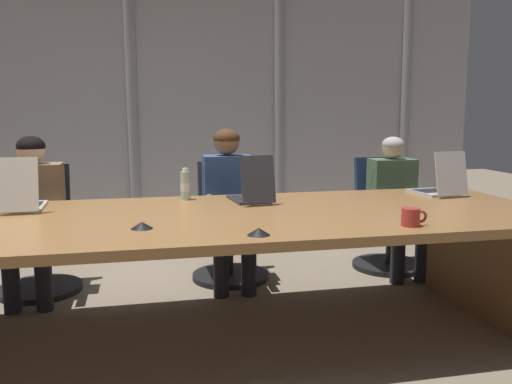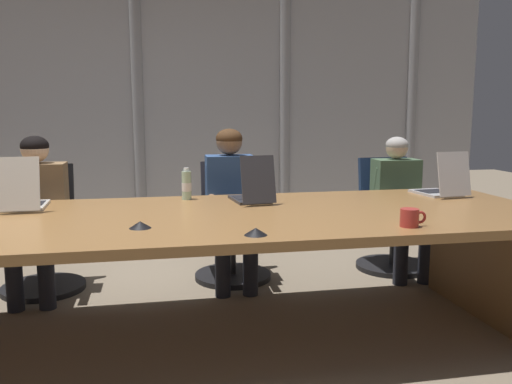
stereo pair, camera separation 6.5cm
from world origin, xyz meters
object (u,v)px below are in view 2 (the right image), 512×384
Objects in this scene: person_center at (231,197)px; laptop_right_mid at (441,187)px; person_left_mid at (36,207)px; conference_mic_left_side at (256,231)px; laptop_left_mid at (23,199)px; coffee_mug_near at (410,218)px; water_bottle_primary at (187,185)px; office_chair_right_mid at (391,227)px; conference_mic_middle at (140,225)px; office_chair_left_mid at (42,243)px; laptop_center at (252,193)px; office_chair_center at (232,235)px; person_right_mid at (400,198)px.

laptop_right_mid is at bearing 66.74° from person_center.
person_left_mid reaches higher than conference_mic_left_side.
laptop_left_mid is 0.35× the size of person_left_mid.
coffee_mug_near is (-0.68, -0.87, -0.01)m from laptop_right_mid.
water_bottle_primary reaches higher than conference_mic_left_side.
office_chair_right_mid is (2.71, 0.76, -0.46)m from laptop_left_mid.
conference_mic_middle is (-0.65, -1.27, 0.09)m from person_center.
laptop_right_mid is at bearing 31.34° from conference_mic_left_side.
person_left_mid is 1.47m from conference_mic_middle.
office_chair_left_mid is at bearing -178.95° from person_left_mid.
laptop_center is 1.01× the size of laptop_right_mid.
person_center is 0.60m from water_bottle_primary.
conference_mic_middle is (-0.53, 0.26, 0.00)m from conference_mic_left_side.
office_chair_center reaches higher than conference_mic_middle.
coffee_mug_near is 1.35m from conference_mic_middle.
person_left_mid is 1.99m from conference_mic_left_side.
laptop_left_mid is 0.99m from water_bottle_primary.
laptop_left_mid is 2.20m from coffee_mug_near.
person_center reaches higher than water_bottle_primary.
laptop_left_mid is 1.53m from conference_mic_left_side.
laptop_center is 0.44m from water_bottle_primary.
conference_mic_left_side is (-1.48, -1.52, 0.13)m from person_right_mid.
office_chair_right_mid is 8.34× the size of conference_mic_middle.
office_chair_right_mid reaches higher than office_chair_left_mid.
coffee_mug_near is at bearing 2.00° from conference_mic_left_side.
person_center is at bearing -67.41° from laptop_left_mid.
office_chair_center is 4.37× the size of water_bottle_primary.
office_chair_left_mid is 2.78m from person_right_mid.
office_chair_center is 1.74m from conference_mic_left_side.
office_chair_right_mid is 8.34× the size of conference_mic_left_side.
conference_mic_middle is at bearing -55.58° from person_right_mid.
coffee_mug_near is at bearing 54.47° from person_left_mid.
conference_mic_left_side is (0.25, -1.08, -0.08)m from water_bottle_primary.
person_left_mid is at bearing 60.06° from laptop_center.
office_chair_center is 0.36m from person_center.
laptop_right_mid is 0.43× the size of office_chair_left_mid.
office_chair_right_mid is at bearing 89.19° from office_chair_center.
office_chair_right_mid is 0.81× the size of person_left_mid.
office_chair_left_mid is at bearing 149.57° from water_bottle_primary.
person_right_mid is 10.04× the size of conference_mic_left_side.
office_chair_left_mid is at bearing -90.85° from office_chair_center.
laptop_right_mid is 2.89× the size of coffee_mug_near.
laptop_left_mid is 0.44× the size of office_chair_right_mid.
person_center is 8.57× the size of coffee_mug_near.
coffee_mug_near is 1.25× the size of conference_mic_left_side.
person_left_mid is 1.39m from person_center.
laptop_center is 0.65m from person_center.
office_chair_right_mid is at bearing 67.04° from coffee_mug_near.
office_chair_center is (-0.01, 0.79, -0.46)m from laptop_center.
laptop_left_mid is 0.44× the size of office_chair_center.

